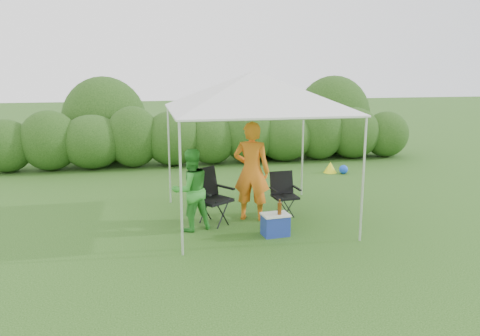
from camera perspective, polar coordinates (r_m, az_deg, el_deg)
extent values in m
plane|color=#34611E|center=(8.68, 2.41, -7.26)|extent=(70.00, 70.00, 0.00)
ellipsoid|color=#2A5019|center=(14.58, -26.66, 2.42)|extent=(1.50, 1.28, 1.50)
cylinder|color=#382616|center=(14.68, -26.44, 0.12)|extent=(0.12, 0.12, 0.30)
ellipsoid|color=#2A5019|center=(14.31, -22.22, 3.11)|extent=(1.65, 1.40, 1.73)
cylinder|color=#382616|center=(14.43, -22.00, 0.31)|extent=(0.12, 0.12, 0.30)
ellipsoid|color=#2A5019|center=(14.16, -17.58, 3.05)|extent=(1.80, 1.53, 1.57)
cylinder|color=#382616|center=(14.27, -17.42, 0.52)|extent=(0.12, 0.12, 0.30)
ellipsoid|color=#2A5019|center=(14.07, -12.91, 3.72)|extent=(1.58, 1.34, 1.80)
cylinder|color=#382616|center=(14.20, -12.77, 0.72)|extent=(0.12, 0.12, 0.30)
ellipsoid|color=#2A5019|center=(14.11, -8.18, 3.61)|extent=(1.72, 1.47, 1.65)
cylinder|color=#382616|center=(14.22, -8.10, 0.92)|extent=(0.12, 0.12, 0.30)
ellipsoid|color=#2A5019|center=(14.24, -3.51, 3.48)|extent=(1.50, 1.28, 1.50)
cylinder|color=#382616|center=(14.34, -3.47, 1.11)|extent=(0.12, 0.12, 0.30)
ellipsoid|color=#2A5019|center=(14.43, 1.05, 4.07)|extent=(1.65, 1.40, 1.73)
cylinder|color=#382616|center=(14.55, 1.04, 1.29)|extent=(0.12, 0.12, 0.30)
ellipsoid|color=#2A5019|center=(14.74, 5.46, 3.89)|extent=(1.80, 1.53, 1.57)
cylinder|color=#382616|center=(14.84, 5.41, 1.46)|extent=(0.12, 0.12, 0.30)
ellipsoid|color=#2A5019|center=(15.11, 9.68, 4.41)|extent=(1.57, 1.34, 1.80)
cylinder|color=#382616|center=(15.22, 9.58, 1.61)|extent=(0.12, 0.12, 0.30)
ellipsoid|color=#2A5019|center=(15.58, 13.65, 4.19)|extent=(1.72, 1.47, 1.65)
cylinder|color=#382616|center=(15.68, 13.53, 1.74)|extent=(0.12, 0.12, 0.30)
ellipsoid|color=#2A5019|center=(16.12, 17.37, 3.96)|extent=(1.50, 1.28, 1.50)
cylinder|color=#382616|center=(16.21, 17.24, 1.86)|extent=(0.12, 0.12, 0.30)
cylinder|color=silver|center=(7.18, -7.21, -2.70)|extent=(0.04, 0.04, 2.10)
cylinder|color=silver|center=(7.99, 14.77, -1.50)|extent=(0.04, 0.04, 2.10)
cylinder|color=silver|center=(10.11, -8.63, 1.56)|extent=(0.04, 0.04, 2.10)
cylinder|color=silver|center=(10.70, 7.64, 2.17)|extent=(0.04, 0.04, 2.10)
cube|color=white|center=(8.70, 1.72, 7.09)|extent=(3.10, 3.10, 0.03)
pyramid|color=white|center=(8.68, 1.74, 9.49)|extent=(3.10, 3.10, 0.70)
cube|color=black|center=(9.31, 5.52, -3.51)|extent=(0.50, 0.46, 0.04)
cube|color=black|center=(9.43, 5.11, -1.73)|extent=(0.48, 0.16, 0.45)
cube|color=black|center=(9.19, 4.13, -2.66)|extent=(0.07, 0.40, 0.03)
cube|color=black|center=(9.36, 6.92, -2.44)|extent=(0.07, 0.40, 0.03)
cylinder|color=black|center=(9.12, 4.79, -5.07)|extent=(0.02, 0.02, 0.38)
cylinder|color=black|center=(9.26, 7.09, -4.85)|extent=(0.02, 0.02, 0.38)
cylinder|color=black|center=(9.47, 3.94, -4.40)|extent=(0.02, 0.02, 0.38)
cylinder|color=black|center=(9.61, 6.16, -4.20)|extent=(0.02, 0.02, 0.38)
cube|color=black|center=(8.74, -3.22, -3.94)|extent=(0.77, 0.76, 0.06)
cube|color=black|center=(8.83, -4.32, -1.72)|extent=(0.56, 0.45, 0.55)
cube|color=black|center=(8.49, -4.70, -3.05)|extent=(0.32, 0.43, 0.03)
cube|color=black|center=(8.89, -1.83, -2.34)|extent=(0.32, 0.43, 0.03)
cylinder|color=black|center=(8.48, -3.28, -6.08)|extent=(0.03, 0.03, 0.46)
cylinder|color=black|center=(8.80, -0.96, -5.38)|extent=(0.03, 0.03, 0.46)
cylinder|color=black|center=(8.82, -5.43, -5.39)|extent=(0.03, 0.03, 0.46)
cylinder|color=black|center=(9.13, -3.13, -4.74)|extent=(0.03, 0.03, 0.46)
imported|color=orange|center=(8.89, 1.42, -0.39)|extent=(0.82, 0.70, 1.91)
imported|color=green|center=(8.40, -6.03, -2.67)|extent=(0.87, 0.77, 1.49)
cube|color=#203595|center=(8.25, 4.33, -6.99)|extent=(0.47, 0.36, 0.36)
cube|color=silver|center=(8.19, 4.35, -5.69)|extent=(0.50, 0.38, 0.03)
cylinder|color=#592D0C|center=(8.13, 4.85, -4.74)|extent=(0.07, 0.07, 0.27)
cone|color=yellow|center=(13.32, 10.95, 0.08)|extent=(0.37, 0.37, 0.31)
sphere|color=blue|center=(13.27, 12.50, -0.17)|extent=(0.25, 0.25, 0.25)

